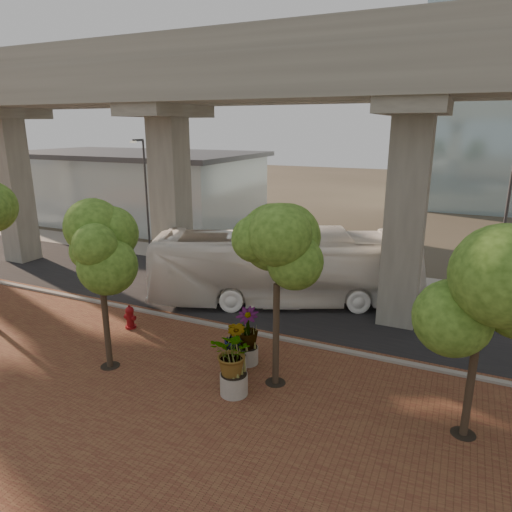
% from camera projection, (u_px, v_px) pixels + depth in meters
% --- Properties ---
extents(ground, '(160.00, 160.00, 0.00)m').
position_uv_depth(ground, '(258.00, 315.00, 21.40)').
color(ground, '#393529').
rests_on(ground, ground).
extents(brick_plaza, '(70.00, 13.00, 0.06)m').
position_uv_depth(brick_plaza, '(154.00, 406.00, 14.39)').
color(brick_plaza, brown).
rests_on(brick_plaza, ground).
extents(asphalt_road, '(90.00, 8.00, 0.04)m').
position_uv_depth(asphalt_road, '(274.00, 301.00, 23.14)').
color(asphalt_road, black).
rests_on(asphalt_road, ground).
extents(curb_strip, '(70.00, 0.25, 0.16)m').
position_uv_depth(curb_strip, '(239.00, 331.00, 19.63)').
color(curb_strip, gray).
rests_on(curb_strip, ground).
extents(far_sidewalk, '(90.00, 3.00, 0.06)m').
position_uv_depth(far_sidewalk, '(308.00, 271.00, 27.95)').
color(far_sidewalk, gray).
rests_on(far_sidewalk, ground).
extents(transit_viaduct, '(72.00, 5.60, 12.40)m').
position_uv_depth(transit_viaduct, '(276.00, 155.00, 21.15)').
color(transit_viaduct, '#9A998C').
rests_on(transit_viaduct, ground).
extents(station_pavilion, '(23.00, 13.00, 6.30)m').
position_uv_depth(station_pavilion, '(134.00, 186.00, 42.51)').
color(station_pavilion, silver).
rests_on(station_pavilion, ground).
extents(transit_bus, '(13.27, 8.05, 3.66)m').
position_uv_depth(transit_bus, '(284.00, 268.00, 22.47)').
color(transit_bus, white).
rests_on(transit_bus, ground).
extents(fire_hydrant, '(0.53, 0.47, 1.05)m').
position_uv_depth(fire_hydrant, '(130.00, 317.00, 19.81)').
color(fire_hydrant, maroon).
rests_on(fire_hydrant, ground).
extents(planter_front, '(2.04, 2.04, 2.24)m').
position_uv_depth(planter_front, '(234.00, 356.00, 14.67)').
color(planter_front, '#9B978C').
rests_on(planter_front, ground).
extents(planter_right, '(2.03, 2.03, 2.16)m').
position_uv_depth(planter_right, '(247.00, 330.00, 16.65)').
color(planter_right, '#A5A095').
rests_on(planter_right, ground).
extents(planter_left, '(1.83, 1.83, 2.02)m').
position_uv_depth(planter_left, '(235.00, 341.00, 16.03)').
color(planter_left, '#A6A096').
rests_on(planter_left, ground).
extents(street_tree_near_west, '(3.08, 3.08, 5.86)m').
position_uv_depth(street_tree_near_west, '(99.00, 250.00, 15.55)').
color(street_tree_near_west, '#423226').
rests_on(street_tree_near_west, ground).
extents(street_tree_near_east, '(3.46, 3.46, 6.19)m').
position_uv_depth(street_tree_near_east, '(277.00, 254.00, 14.43)').
color(street_tree_near_east, '#423226').
rests_on(street_tree_near_east, ground).
extents(street_tree_far_east, '(3.82, 3.82, 6.01)m').
position_uv_depth(street_tree_far_east, '(483.00, 295.00, 11.90)').
color(street_tree_far_east, '#423226').
rests_on(street_tree_far_east, ground).
extents(streetlamp_west, '(0.38, 1.12, 7.74)m').
position_uv_depth(streetlamp_west, '(145.00, 190.00, 30.00)').
color(streetlamp_west, '#2F3035').
rests_on(streetlamp_west, ground).
extents(streetlamp_east, '(0.40, 1.17, 8.11)m').
position_uv_depth(streetlamp_east, '(507.00, 210.00, 21.69)').
color(streetlamp_east, '#313237').
rests_on(streetlamp_east, ground).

